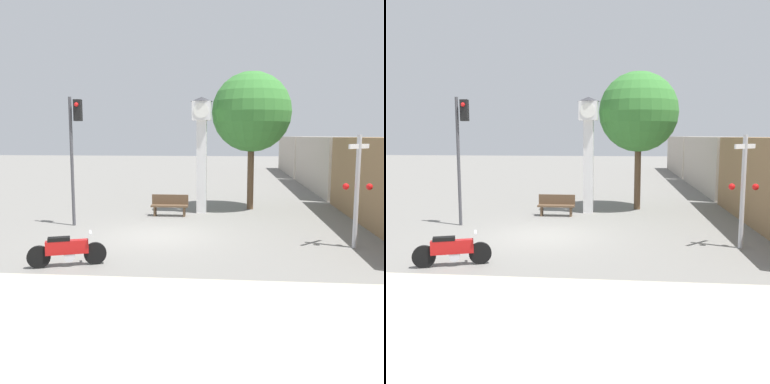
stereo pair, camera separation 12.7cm
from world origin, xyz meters
TOP-DOWN VIEW (x-y plane):
  - ground_plane at (0.00, 0.00)m, footprint 120.00×120.00m
  - sidewalk_strip at (0.00, -7.65)m, footprint 36.00×6.00m
  - motorcycle at (-1.81, -3.65)m, footprint 1.97×0.82m
  - clock_tower at (1.20, 4.74)m, footprint 0.98×0.98m
  - freight_train at (9.00, 14.21)m, footprint 2.80×35.95m
  - traffic_light at (-3.42, 1.48)m, footprint 0.50×0.35m
  - railroad_crossing_signal at (6.38, -0.98)m, footprint 0.90×0.82m
  - street_tree at (3.44, 5.90)m, footprint 3.69×3.69m
  - bench at (-0.12, 3.82)m, footprint 1.60×0.44m

SIDE VIEW (x-z plane):
  - ground_plane at x=0.00m, z-range 0.00..0.00m
  - sidewalk_strip at x=0.00m, z-range 0.00..0.10m
  - motorcycle at x=-1.81m, z-range -0.02..0.89m
  - bench at x=-0.12m, z-range 0.03..0.95m
  - freight_train at x=9.00m, z-range 0.00..3.40m
  - railroad_crossing_signal at x=6.38m, z-range 0.17..3.67m
  - traffic_light at x=-3.42m, z-range 0.89..5.81m
  - clock_tower at x=1.20m, z-range 0.78..5.95m
  - street_tree at x=3.44m, z-range 1.34..7.76m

